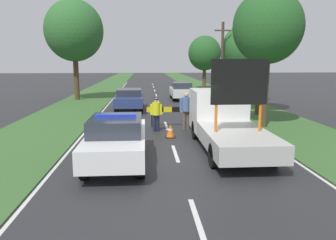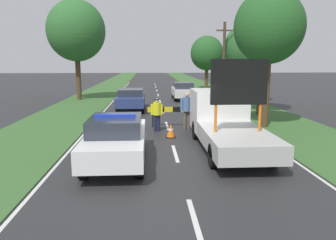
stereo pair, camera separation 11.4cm
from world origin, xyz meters
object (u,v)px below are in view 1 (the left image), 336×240
object	(u,v)px
road_barrier	(172,111)
roadside_tree_near_right	(268,28)
police_officer	(156,112)
traffic_cone_near_police	(88,141)
police_car	(117,139)
traffic_cone_centre_front	(170,131)
work_truck	(225,120)
utility_pole	(222,63)
roadside_tree_mid_right	(205,53)
queued_car_hatch_blue	(130,99)
pedestrian_civilian	(186,108)
queued_car_van_white	(181,91)
roadside_tree_near_left	(74,31)
roadside_tree_mid_left	(245,49)
roadside_tree_far_left	(262,24)

from	to	relation	value
road_barrier	roadside_tree_near_right	bearing A→B (deg)	-5.22
police_officer	traffic_cone_near_police	distance (m)	3.92
traffic_cone_near_police	police_officer	bearing A→B (deg)	45.93
police_car	traffic_cone_centre_front	distance (m)	4.02
work_truck	utility_pole	xyz separation A→B (m)	(2.65, 11.99, 2.10)
roadside_tree_near_right	roadside_tree_mid_right	xyz separation A→B (m)	(0.99, 22.09, -0.69)
traffic_cone_near_police	queued_car_hatch_blue	bearing A→B (deg)	83.26
traffic_cone_near_police	work_truck	bearing A→B (deg)	-0.81
pedestrian_civilian	queued_car_van_white	distance (m)	12.48
roadside_tree_near_right	utility_pole	distance (m)	8.65
traffic_cone_near_police	roadside_tree_near_right	xyz separation A→B (m)	(8.02, 3.42, 4.54)
work_truck	roadside_tree_mid_right	distance (m)	26.05
police_car	queued_car_hatch_blue	xyz separation A→B (m)	(-0.13, 11.59, -0.03)
roadside_tree_near_left	utility_pole	world-z (taller)	roadside_tree_near_left
roadside_tree_mid_left	utility_pole	xyz separation A→B (m)	(-1.99, -0.98, -1.02)
road_barrier	roadside_tree_mid_left	distance (m)	11.60
work_truck	police_car	bearing A→B (deg)	26.55
work_truck	utility_pole	size ratio (longest dim) A/B	1.00
police_car	roadside_tree_near_right	distance (m)	9.52
roadside_tree_near_left	traffic_cone_near_police	bearing A→B (deg)	-77.34
police_officer	roadside_tree_mid_left	world-z (taller)	roadside_tree_mid_left
police_car	work_truck	size ratio (longest dim) A/B	0.77
queued_car_van_white	traffic_cone_near_police	bearing A→B (deg)	71.24
roadside_tree_mid_right	utility_pole	distance (m)	13.68
traffic_cone_near_police	traffic_cone_centre_front	size ratio (longest dim) A/B	0.87
police_officer	roadside_tree_far_left	bearing A→B (deg)	-159.28
traffic_cone_near_police	queued_car_hatch_blue	xyz separation A→B (m)	(1.14, 9.63, 0.52)
police_officer	traffic_cone_centre_front	xyz separation A→B (m)	(0.56, -1.28, -0.64)
police_car	roadside_tree_near_left	distance (m)	19.02
roadside_tree_mid_left	police_officer	bearing A→B (deg)	-125.32
traffic_cone_near_police	roadside_tree_far_left	world-z (taller)	roadside_tree_far_left
road_barrier	traffic_cone_centre_front	bearing A→B (deg)	-97.03
traffic_cone_centre_front	roadside_tree_far_left	xyz separation A→B (m)	(5.81, 5.64, 5.07)
road_barrier	roadside_tree_far_left	size ratio (longest dim) A/B	0.35
police_car	traffic_cone_near_police	xyz separation A→B (m)	(-1.26, 1.96, -0.55)
work_truck	roadside_tree_mid_left	size ratio (longest dim) A/B	1.00
work_truck	road_barrier	size ratio (longest dim) A/B	2.42
police_officer	roadside_tree_far_left	size ratio (longest dim) A/B	0.22
utility_pole	police_officer	bearing A→B (deg)	-119.52
queued_car_van_white	roadside_tree_far_left	size ratio (longest dim) A/B	0.58
pedestrian_civilian	utility_pole	distance (m)	9.78
pedestrian_civilian	police_car	bearing A→B (deg)	-121.93
police_car	work_truck	bearing A→B (deg)	22.56
roadside_tree_mid_left	utility_pole	size ratio (longest dim) A/B	1.00
roadside_tree_near_left	roadside_tree_far_left	size ratio (longest dim) A/B	1.14
queued_car_van_white	police_car	bearing A→B (deg)	77.08
police_car	traffic_cone_centre_front	bearing A→B (deg)	57.18
roadside_tree_mid_right	utility_pole	size ratio (longest dim) A/B	1.01
work_truck	traffic_cone_centre_front	distance (m)	2.62
roadside_tree_mid_left	road_barrier	bearing A→B (deg)	-124.89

